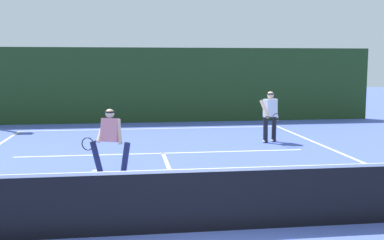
{
  "coord_description": "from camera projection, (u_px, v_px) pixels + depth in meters",
  "views": [
    {
      "loc": [
        -0.98,
        -6.77,
        2.55
      ],
      "look_at": [
        0.77,
        5.82,
        1.0
      ],
      "focal_mm": 43.79,
      "sensor_mm": 36.0,
      "label": 1
    }
  ],
  "objects": [
    {
      "name": "court_line_centre",
      "position": [
        174.0,
        180.0,
        10.24
      ],
      "size": [
        0.1,
        6.4,
        0.01
      ],
      "primitive_type": "cube",
      "color": "white",
      "rests_on": "ground_plane"
    },
    {
      "name": "player_near",
      "position": [
        110.0,
        139.0,
        10.66
      ],
      "size": [
        1.09,
        0.81,
        1.52
      ],
      "rotation": [
        0.0,
        0.0,
        2.75
      ],
      "color": "#1E234C",
      "rests_on": "ground_plane"
    },
    {
      "name": "tennis_ball",
      "position": [
        310.0,
        173.0,
        10.77
      ],
      "size": [
        0.07,
        0.07,
        0.07
      ],
      "primitive_type": "sphere",
      "color": "#D1E033",
      "rests_on": "ground_plane"
    },
    {
      "name": "court_line_baseline_far",
      "position": [
        153.0,
        129.0,
        18.28
      ],
      "size": [
        10.03,
        0.1,
        0.01
      ],
      "primitive_type": "cube",
      "color": "white",
      "rests_on": "ground_plane"
    },
    {
      "name": "back_fence_windscreen",
      "position": [
        150.0,
        85.0,
        20.08
      ],
      "size": [
        19.78,
        0.12,
        3.21
      ],
      "primitive_type": "cube",
      "color": "#1F3A1A",
      "rests_on": "ground_plane"
    },
    {
      "name": "tennis_net",
      "position": [
        195.0,
        200.0,
        7.04
      ],
      "size": [
        10.99,
        0.09,
        1.08
      ],
      "color": "#1E4723",
      "rests_on": "ground_plane"
    },
    {
      "name": "ground_plane",
      "position": [
        195.0,
        232.0,
        7.1
      ],
      "size": [
        80.0,
        80.0,
        0.0
      ],
      "primitive_type": "plane",
      "color": "#4B61BD"
    },
    {
      "name": "court_line_service",
      "position": [
        163.0,
        153.0,
        13.29
      ],
      "size": [
        8.18,
        0.1,
        0.01
      ],
      "primitive_type": "cube",
      "color": "white",
      "rests_on": "ground_plane"
    },
    {
      "name": "player_far",
      "position": [
        270.0,
        114.0,
        15.05
      ],
      "size": [
        0.69,
        0.92,
        1.65
      ],
      "rotation": [
        0.0,
        0.0,
        3.57
      ],
      "color": "black",
      "rests_on": "ground_plane"
    }
  ]
}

